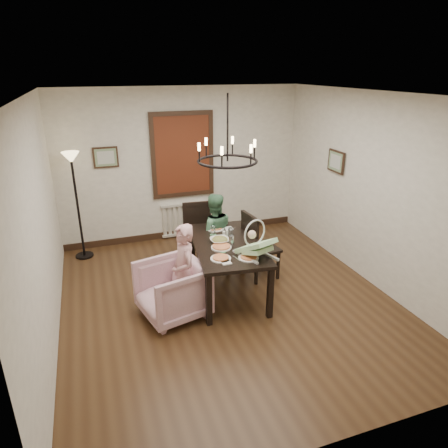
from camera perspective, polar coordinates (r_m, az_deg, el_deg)
room_shell at (r=5.52m, az=-0.72°, el=3.61°), size 4.51×5.00×2.81m
dining_table at (r=5.69m, az=0.46°, el=-3.53°), size 1.13×1.75×0.77m
chair_far at (r=6.50m, az=-3.51°, el=-1.76°), size 0.51×0.51×1.06m
chair_right at (r=6.19m, az=5.38°, el=-2.96°), size 0.53×0.53×1.08m
armchair at (r=5.34m, az=-7.42°, el=-9.33°), size 0.99×0.98×0.75m
elderly_woman at (r=5.21m, az=-5.69°, el=-7.99°), size 0.30×0.42×1.08m
seated_man at (r=6.34m, az=-1.45°, el=-2.27°), size 0.57×0.47×1.08m
baby_bouncer at (r=5.21m, az=4.57°, el=-2.93°), size 0.54×0.63×0.35m
salad_bowl at (r=5.65m, az=-0.61°, el=-2.33°), size 0.32×0.32×0.08m
pizza_platter at (r=5.49m, az=-0.39°, el=-3.29°), size 0.28×0.28×0.04m
drinking_glass at (r=5.54m, az=1.08°, el=-2.39°), size 0.08×0.08×0.15m
window_blinds at (r=7.42m, az=-5.93°, el=9.77°), size 1.00×0.03×1.40m
radiator at (r=7.78m, az=-5.62°, el=0.76°), size 0.92×0.12×0.62m
picture_back at (r=7.23m, az=-16.54°, el=9.11°), size 0.42×0.03×0.36m
picture_right at (r=6.89m, az=15.72°, el=8.60°), size 0.03×0.42×0.36m
floor_lamp at (r=7.11m, az=-20.15°, el=2.19°), size 0.30×0.30×1.80m
chandelier at (r=5.28m, az=0.50°, el=8.98°), size 0.80×0.80×0.04m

